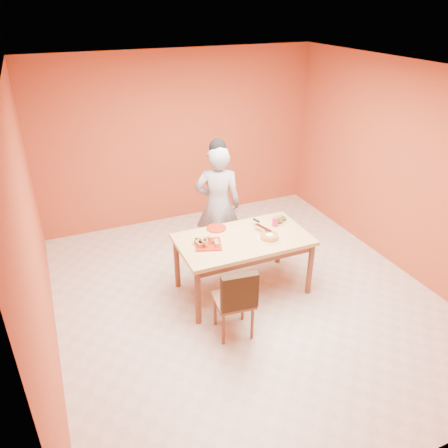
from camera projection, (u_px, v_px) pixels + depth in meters
name	position (u px, v px, depth m)	size (l,w,h in m)	color
floor	(246.00, 297.00, 5.49)	(5.00, 5.00, 0.00)	beige
ceiling	(253.00, 73.00, 4.24)	(5.00, 5.00, 0.00)	silver
wall_back	(180.00, 139.00, 6.90)	(4.50, 4.50, 0.00)	#B44629
wall_left	(33.00, 238.00, 4.09)	(5.00, 5.00, 0.00)	#B44629
wall_right	(405.00, 171.00, 5.65)	(5.00, 5.00, 0.00)	#B44629
dining_table	(243.00, 245.00, 5.33)	(1.60, 0.90, 0.76)	tan
dining_chair	(234.00, 299.00, 4.71)	(0.46, 0.52, 0.89)	brown
pastry_pile	(208.00, 240.00, 5.11)	(0.28, 0.28, 0.09)	tan
person	(218.00, 206.00, 5.89)	(0.62, 0.41, 1.70)	gray
pastry_platter	(208.00, 244.00, 5.14)	(0.31, 0.31, 0.02)	#9D1F0E
red_dinner_plate	(216.00, 228.00, 5.49)	(0.25, 0.25, 0.02)	#9D1F0E
white_cake_plate	(269.00, 239.00, 5.25)	(0.28, 0.28, 0.01)	silver
sponge_cake	(269.00, 237.00, 5.23)	(0.22, 0.22, 0.05)	#C17E32
cake_server	(263.00, 228.00, 5.37)	(0.05, 0.27, 0.01)	silver
egg_ornament	(280.00, 218.00, 5.60)	(0.11, 0.09, 0.13)	olive
magenta_glass	(275.00, 222.00, 5.54)	(0.08, 0.08, 0.11)	#C01C54
checker_tin	(283.00, 219.00, 5.71)	(0.10, 0.10, 0.03)	#35180E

